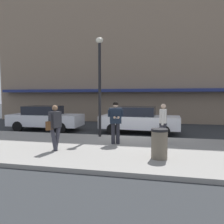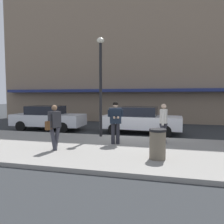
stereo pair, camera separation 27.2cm
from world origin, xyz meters
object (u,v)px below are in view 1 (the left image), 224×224
(parked_sedan_mid, at_px, (139,120))
(street_lamp_post, at_px, (100,76))
(parked_sedan_near, at_px, (45,118))
(man_texting_on_phone, at_px, (116,118))
(trash_bin, at_px, (159,144))
(pedestrian_with_bag, at_px, (55,125))
(pedestrian_in_light_coat, at_px, (163,120))

(parked_sedan_mid, height_order, street_lamp_post, street_lamp_post)
(parked_sedan_near, distance_m, man_texting_on_phone, 6.27)
(man_texting_on_phone, xyz_separation_m, trash_bin, (1.82, -1.83, -0.62))
(parked_sedan_mid, distance_m, pedestrian_with_bag, 5.82)
(street_lamp_post, bearing_deg, parked_sedan_mid, 50.50)
(parked_sedan_mid, bearing_deg, street_lamp_post, -129.50)
(parked_sedan_near, distance_m, pedestrian_with_bag, 5.94)
(pedestrian_in_light_coat, height_order, trash_bin, pedestrian_in_light_coat)
(parked_sedan_near, relative_size, pedestrian_in_light_coat, 2.66)
(parked_sedan_near, bearing_deg, trash_bin, -36.97)
(pedestrian_in_light_coat, xyz_separation_m, trash_bin, (-0.15, -2.57, -0.47))
(pedestrian_in_light_coat, bearing_deg, parked_sedan_near, 159.26)
(pedestrian_in_light_coat, xyz_separation_m, pedestrian_with_bag, (-3.98, -2.28, -0.00))
(street_lamp_post, bearing_deg, parked_sedan_near, 154.40)
(parked_sedan_near, distance_m, pedestrian_in_light_coat, 7.68)
(pedestrian_in_light_coat, bearing_deg, street_lamp_post, 166.25)
(street_lamp_post, height_order, trash_bin, street_lamp_post)
(street_lamp_post, bearing_deg, trash_bin, -48.65)
(parked_sedan_near, relative_size, pedestrian_with_bag, 2.66)
(man_texting_on_phone, relative_size, pedestrian_with_bag, 1.06)
(man_texting_on_phone, bearing_deg, trash_bin, -45.12)
(pedestrian_in_light_coat, relative_size, trash_bin, 1.74)
(man_texting_on_phone, xyz_separation_m, pedestrian_in_light_coat, (1.97, 0.75, -0.14))
(pedestrian_in_light_coat, height_order, street_lamp_post, street_lamp_post)
(parked_sedan_near, relative_size, man_texting_on_phone, 2.51)
(parked_sedan_near, xyz_separation_m, parked_sedan_mid, (5.86, 0.17, 0.00))
(parked_sedan_mid, xyz_separation_m, trash_bin, (1.17, -5.46, -0.16))
(parked_sedan_near, bearing_deg, man_texting_on_phone, -33.62)
(pedestrian_with_bag, height_order, trash_bin, pedestrian_with_bag)
(parked_sedan_near, xyz_separation_m, trash_bin, (7.03, -5.29, -0.16))
(parked_sedan_mid, bearing_deg, trash_bin, -77.90)
(parked_sedan_mid, height_order, pedestrian_in_light_coat, pedestrian_in_light_coat)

